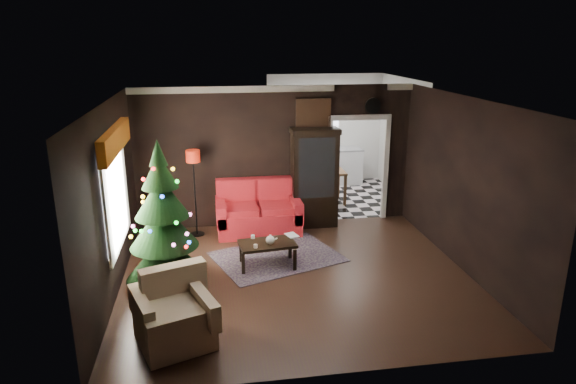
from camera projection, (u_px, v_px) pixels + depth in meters
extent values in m
plane|color=black|center=(297.00, 277.00, 8.16)|extent=(5.50, 5.50, 0.00)
plane|color=white|center=(298.00, 101.00, 7.34)|extent=(5.50, 5.50, 0.00)
plane|color=black|center=(275.00, 157.00, 10.11)|extent=(5.50, 0.00, 5.50)
plane|color=black|center=(338.00, 262.00, 5.39)|extent=(5.50, 0.00, 5.50)
plane|color=black|center=(110.00, 202.00, 7.33)|extent=(0.00, 5.50, 5.50)
plane|color=black|center=(466.00, 185.00, 8.16)|extent=(0.00, 5.50, 5.50)
cube|color=white|center=(115.00, 195.00, 7.51)|extent=(0.05, 1.60, 1.40)
cube|color=#91460E|center=(115.00, 140.00, 7.29)|extent=(0.12, 2.10, 0.35)
plane|color=silver|center=(337.00, 197.00, 12.19)|extent=(3.00, 3.00, 0.00)
cube|color=white|center=(325.00, 118.00, 13.06)|extent=(0.70, 0.06, 0.70)
cube|color=#35252F|center=(277.00, 257.00, 8.88)|extent=(2.45, 2.11, 0.01)
cylinder|color=white|center=(253.00, 237.00, 8.58)|extent=(0.08, 0.08, 0.06)
cylinder|color=silver|center=(256.00, 246.00, 8.19)|extent=(0.08, 0.08, 0.06)
imported|color=#806650|center=(287.00, 230.00, 8.62)|extent=(0.18, 0.07, 0.25)
cylinder|color=white|center=(373.00, 106.00, 10.07)|extent=(0.32, 0.32, 0.06)
cube|color=#BF8D45|center=(313.00, 114.00, 9.93)|extent=(0.62, 0.05, 0.52)
cube|color=silver|center=(326.00, 167.00, 13.19)|extent=(1.80, 0.60, 0.90)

